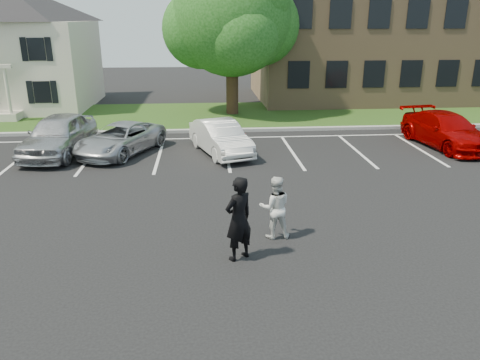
% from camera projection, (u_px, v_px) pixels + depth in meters
% --- Properties ---
extents(ground_plane, '(90.00, 90.00, 0.00)m').
position_uv_depth(ground_plane, '(243.00, 238.00, 12.13)').
color(ground_plane, black).
rests_on(ground_plane, ground).
extents(curb, '(40.00, 0.30, 0.15)m').
position_uv_depth(curb, '(222.00, 130.00, 23.40)').
color(curb, gray).
rests_on(curb, ground).
extents(grass_strip, '(44.00, 8.00, 0.08)m').
position_uv_depth(grass_strip, '(219.00, 115.00, 27.18)').
color(grass_strip, '#233E17').
rests_on(grass_strip, ground).
extents(stall_lines, '(34.00, 5.36, 0.01)m').
position_uv_depth(stall_lines, '(257.00, 147.00, 20.66)').
color(stall_lines, silver).
rests_on(stall_lines, ground).
extents(house, '(10.30, 9.22, 7.60)m').
position_uv_depth(house, '(4.00, 45.00, 28.68)').
color(house, beige).
rests_on(house, ground).
extents(office_building, '(22.40, 10.40, 8.30)m').
position_uv_depth(office_building, '(416.00, 37.00, 32.54)').
color(office_building, '#91714F').
rests_on(office_building, ground).
extents(tree, '(7.80, 7.20, 8.80)m').
position_uv_depth(tree, '(233.00, 19.00, 25.93)').
color(tree, black).
rests_on(tree, ground).
extents(man_black_suit, '(0.89, 0.83, 2.04)m').
position_uv_depth(man_black_suit, '(239.00, 219.00, 10.78)').
color(man_black_suit, black).
rests_on(man_black_suit, ground).
extents(man_white_shirt, '(0.81, 0.64, 1.66)m').
position_uv_depth(man_white_shirt, '(275.00, 207.00, 11.93)').
color(man_white_shirt, silver).
rests_on(man_white_shirt, ground).
extents(car_silver_west, '(2.52, 5.10, 1.67)m').
position_uv_depth(car_silver_west, '(59.00, 135.00, 19.28)').
color(car_silver_west, '#AFAFB4').
rests_on(car_silver_west, ground).
extents(car_silver_minivan, '(3.85, 4.97, 1.25)m').
position_uv_depth(car_silver_minivan, '(120.00, 139.00, 19.48)').
color(car_silver_minivan, '#A9ABB1').
rests_on(car_silver_minivan, ground).
extents(car_white_sedan, '(2.71, 4.42, 1.38)m').
position_uv_depth(car_white_sedan, '(220.00, 138.00, 19.45)').
color(car_white_sedan, silver).
rests_on(car_white_sedan, ground).
extents(car_red_compact, '(2.72, 5.26, 1.46)m').
position_uv_depth(car_red_compact, '(446.00, 130.00, 20.54)').
color(car_red_compact, '#930000').
rests_on(car_red_compact, ground).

